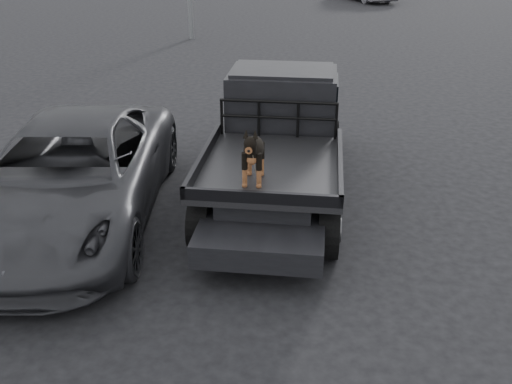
# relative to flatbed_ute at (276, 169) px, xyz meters

# --- Properties ---
(ground) EXTENTS (120.00, 120.00, 0.00)m
(ground) POSITION_rel_flatbed_ute_xyz_m (0.78, -2.48, -0.46)
(ground) COLOR black
(ground) RESTS_ON ground
(flatbed_ute) EXTENTS (2.00, 5.40, 0.92)m
(flatbed_ute) POSITION_rel_flatbed_ute_xyz_m (0.00, 0.00, 0.00)
(flatbed_ute) COLOR black
(flatbed_ute) RESTS_ON ground
(ute_cab) EXTENTS (1.72, 1.30, 0.88)m
(ute_cab) POSITION_rel_flatbed_ute_xyz_m (0.00, 0.95, 0.90)
(ute_cab) COLOR black
(ute_cab) RESTS_ON flatbed_ute
(headache_rack) EXTENTS (1.80, 0.08, 0.55)m
(headache_rack) POSITION_rel_flatbed_ute_xyz_m (0.00, 0.20, 0.74)
(headache_rack) COLOR black
(headache_rack) RESTS_ON flatbed_ute
(dog) EXTENTS (0.32, 0.60, 0.74)m
(dog) POSITION_rel_flatbed_ute_xyz_m (-0.17, -1.49, 0.83)
(dog) COLOR black
(dog) RESTS_ON flatbed_ute
(parked_suv) EXTENTS (2.99, 5.42, 1.44)m
(parked_suv) POSITION_rel_flatbed_ute_xyz_m (-2.79, -1.17, 0.26)
(parked_suv) COLOR #323237
(parked_suv) RESTS_ON ground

